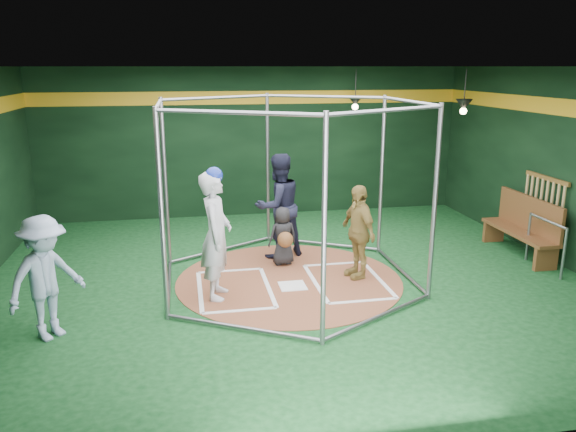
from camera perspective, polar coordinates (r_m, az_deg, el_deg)
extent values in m
cube|color=#0C3514|center=(9.55, 0.11, -6.60)|extent=(10.00, 9.00, 0.02)
cube|color=black|center=(8.89, 0.12, 14.96)|extent=(10.00, 9.00, 0.02)
cube|color=black|center=(13.45, -3.51, 7.45)|extent=(10.00, 0.10, 3.50)
cube|color=black|center=(4.87, 10.16, -6.35)|extent=(10.00, 0.10, 3.50)
cube|color=black|center=(11.12, 26.40, 4.34)|extent=(0.10, 9.00, 3.50)
cube|color=gold|center=(13.32, -3.57, 11.92)|extent=(10.00, 0.01, 0.30)
cube|color=gold|center=(10.99, 26.91, 9.72)|extent=(0.01, 9.00, 0.30)
cylinder|color=brown|center=(9.55, 0.11, -6.51)|extent=(3.80, 3.80, 0.01)
cube|color=white|center=(9.27, 0.46, -7.11)|extent=(0.43, 0.43, 0.01)
cube|color=white|center=(9.98, -5.93, -5.55)|extent=(1.10, 0.07, 0.01)
cube|color=white|center=(8.42, -4.91, -9.55)|extent=(1.10, 0.07, 0.01)
cube|color=white|center=(9.17, -8.92, -7.57)|extent=(0.07, 1.70, 0.01)
cube|color=white|center=(9.25, -2.05, -7.17)|extent=(0.07, 1.70, 0.01)
cube|color=white|center=(10.30, 4.70, -4.87)|extent=(1.10, 0.07, 0.01)
cube|color=white|center=(8.78, 7.65, -8.54)|extent=(1.10, 0.07, 0.01)
cube|color=white|center=(9.40, 2.81, -6.82)|extent=(0.07, 1.70, 0.01)
cube|color=white|center=(9.70, 9.19, -6.29)|extent=(0.07, 1.70, 0.01)
cylinder|color=gray|center=(10.72, 9.48, 4.00)|extent=(0.07, 0.07, 3.00)
cylinder|color=gray|center=(11.33, -2.07, 4.78)|extent=(0.07, 0.07, 3.00)
cylinder|color=gray|center=(10.08, -12.34, 3.17)|extent=(0.07, 0.07, 3.00)
cylinder|color=gray|center=(7.84, -12.70, -0.19)|extent=(0.07, 0.07, 3.00)
cylinder|color=gray|center=(6.94, 3.69, -1.84)|extent=(0.07, 0.07, 3.00)
cylinder|color=gray|center=(8.65, 14.66, 1.09)|extent=(0.07, 0.07, 3.00)
cylinder|color=gray|center=(10.80, 3.67, 12.01)|extent=(2.02, 1.20, 0.06)
cylinder|color=gray|center=(11.33, 3.43, -2.81)|extent=(2.02, 1.20, 0.06)
cylinder|color=gray|center=(10.49, -7.16, 11.84)|extent=(2.02, 1.20, 0.06)
cylinder|color=gray|center=(11.03, -6.68, -3.38)|extent=(2.02, 1.20, 0.06)
cylinder|color=gray|center=(8.75, -13.04, 10.98)|extent=(0.06, 2.30, 0.06)
cylinder|color=gray|center=(9.39, -12.00, -6.94)|extent=(0.06, 2.30, 0.06)
cylinder|color=gray|center=(7.06, -5.29, 10.42)|extent=(2.02, 1.20, 0.06)
cylinder|color=gray|center=(7.84, -4.77, -11.22)|extent=(2.02, 1.20, 0.06)
cylinder|color=gray|center=(7.51, 10.27, 10.52)|extent=(2.02, 1.20, 0.06)
cylinder|color=gray|center=(8.25, 9.33, -9.98)|extent=(2.02, 1.20, 0.06)
cylinder|color=gray|center=(9.48, 12.27, 11.30)|extent=(0.06, 2.30, 0.06)
cylinder|color=gray|center=(10.07, 11.36, -5.38)|extent=(0.06, 2.30, 0.06)
cube|color=brown|center=(11.45, 24.84, 3.50)|extent=(0.05, 1.25, 0.08)
cube|color=brown|center=(11.64, 24.36, -0.84)|extent=(0.05, 1.25, 0.08)
cylinder|color=tan|center=(11.09, 26.11, 0.64)|extent=(0.06, 0.06, 0.85)
cylinder|color=tan|center=(11.21, 25.64, 0.84)|extent=(0.06, 0.06, 0.85)
cylinder|color=tan|center=(11.34, 25.18, 1.03)|extent=(0.06, 0.06, 0.85)
cylinder|color=tan|center=(11.46, 24.73, 1.22)|extent=(0.06, 0.06, 0.85)
cylinder|color=tan|center=(11.58, 24.29, 1.40)|extent=(0.06, 0.06, 0.85)
cylinder|color=tan|center=(11.71, 23.86, 1.58)|extent=(0.06, 0.06, 0.85)
cylinder|color=tan|center=(11.83, 23.44, 1.76)|extent=(0.06, 0.06, 0.85)
cylinder|color=tan|center=(11.96, 23.03, 1.93)|extent=(0.06, 0.06, 0.85)
cone|color=black|center=(12.94, 6.85, 11.53)|extent=(0.34, 0.34, 0.22)
sphere|color=#FFD899|center=(12.95, 6.83, 10.96)|extent=(0.14, 0.14, 0.14)
cylinder|color=black|center=(12.93, 6.90, 13.08)|extent=(0.02, 0.02, 0.70)
cone|color=black|center=(12.16, 17.43, 10.75)|extent=(0.34, 0.34, 0.22)
sphere|color=#FFD899|center=(12.17, 17.38, 10.14)|extent=(0.14, 0.14, 0.14)
cylinder|color=black|center=(12.14, 17.56, 12.39)|extent=(0.02, 0.02, 0.70)
imported|color=#BBBBC2|center=(8.63, -7.32, -1.98)|extent=(0.61, 0.80, 1.98)
sphere|color=navy|center=(8.41, -7.53, 4.10)|extent=(0.26, 0.26, 0.26)
imported|color=tan|center=(9.52, 7.12, -1.57)|extent=(0.59, 1.00, 1.60)
imported|color=black|center=(10.12, -0.53, -2.03)|extent=(0.57, 0.42, 1.07)
sphere|color=brown|center=(9.88, -0.27, -2.42)|extent=(0.28, 0.28, 0.28)
imported|color=black|center=(10.43, -0.98, 1.03)|extent=(1.16, 1.05, 1.96)
imported|color=#9CB1CE|center=(7.99, -23.41, -5.80)|extent=(1.20, 1.21, 1.68)
cube|color=brown|center=(11.54, 22.41, -1.52)|extent=(0.45, 1.94, 0.06)
cube|color=brown|center=(11.55, 23.35, 0.24)|extent=(0.06, 1.94, 0.65)
cube|color=brown|center=(10.93, 24.71, -3.96)|extent=(0.43, 0.09, 0.43)
cube|color=brown|center=(12.30, 20.16, -1.47)|extent=(0.43, 0.09, 0.43)
cylinder|color=gray|center=(10.52, 26.23, -3.47)|extent=(0.05, 0.05, 0.91)
cylinder|color=gray|center=(11.30, 23.23, -1.93)|extent=(0.05, 0.05, 0.91)
cylinder|color=gray|center=(10.79, 24.92, -0.48)|extent=(0.05, 1.01, 0.05)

